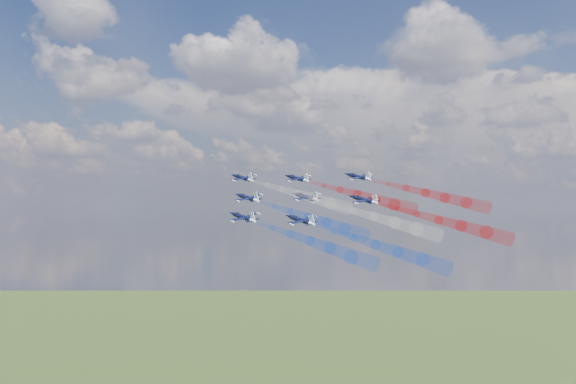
% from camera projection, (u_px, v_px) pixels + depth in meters
% --- Properties ---
extents(jet_lead, '(13.59, 12.28, 7.03)m').
position_uv_depth(jet_lead, '(243.00, 178.00, 196.90)').
color(jet_lead, black).
extents(trail_lead, '(36.88, 17.27, 12.38)m').
position_uv_depth(trail_lead, '(297.00, 194.00, 179.91)').
color(trail_lead, white).
extents(jet_inner_left, '(13.59, 12.28, 7.03)m').
position_uv_depth(jet_inner_left, '(248.00, 198.00, 181.43)').
color(jet_inner_left, black).
extents(trail_inner_left, '(36.88, 17.27, 12.38)m').
position_uv_depth(trail_inner_left, '(308.00, 217.00, 164.44)').
color(trail_inner_left, blue).
extents(jet_inner_right, '(13.59, 12.28, 7.03)m').
position_uv_depth(jet_inner_right, '(297.00, 178.00, 195.85)').
color(jet_inner_right, black).
extents(trail_inner_right, '(36.88, 17.27, 12.38)m').
position_uv_depth(trail_inner_right, '(357.00, 194.00, 178.86)').
color(trail_inner_right, red).
extents(jet_outer_left, '(13.59, 12.28, 7.03)m').
position_uv_depth(jet_outer_left, '(243.00, 217.00, 164.39)').
color(jet_outer_left, black).
extents(trail_outer_left, '(36.88, 17.27, 12.38)m').
position_uv_depth(trail_outer_left, '(310.00, 241.00, 147.40)').
color(trail_outer_left, blue).
extents(jet_center_third, '(13.59, 12.28, 7.03)m').
position_uv_depth(jet_center_third, '(306.00, 197.00, 176.82)').
color(jet_center_third, black).
extents(trail_center_third, '(36.88, 17.27, 12.38)m').
position_uv_depth(trail_center_third, '(374.00, 217.00, 159.83)').
color(trail_center_third, white).
extents(jet_outer_right, '(13.59, 12.28, 7.03)m').
position_uv_depth(jet_outer_right, '(358.00, 177.00, 193.22)').
color(jet_outer_right, black).
extents(trail_outer_right, '(36.88, 17.27, 12.38)m').
position_uv_depth(trail_outer_right, '(425.00, 193.00, 176.23)').
color(trail_outer_right, red).
extents(jet_rear_left, '(13.59, 12.28, 7.03)m').
position_uv_depth(jet_rear_left, '(301.00, 220.00, 161.94)').
color(jet_rear_left, black).
extents(trail_rear_left, '(36.88, 17.27, 12.38)m').
position_uv_depth(trail_rear_left, '(375.00, 245.00, 144.95)').
color(trail_rear_left, blue).
extents(jet_rear_right, '(13.59, 12.28, 7.03)m').
position_uv_depth(jet_rear_right, '(364.00, 200.00, 175.53)').
color(jet_rear_right, black).
extents(trail_rear_right, '(36.88, 17.27, 12.38)m').
position_uv_depth(trail_rear_right, '(439.00, 220.00, 158.54)').
color(trail_rear_right, red).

